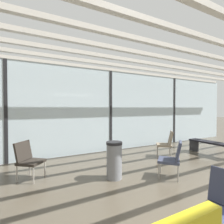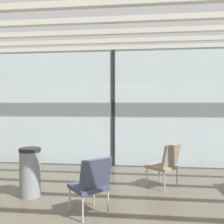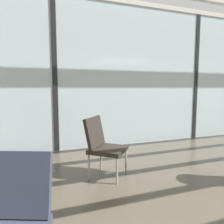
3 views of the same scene
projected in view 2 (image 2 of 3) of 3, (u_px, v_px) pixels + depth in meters
name	position (u px, v px, depth m)	size (l,w,h in m)	color
glass_curtain_wall	(113.00, 108.00, 6.68)	(14.00, 0.08, 3.10)	silver
window_mullion_1	(113.00, 108.00, 6.68)	(0.10, 0.12, 3.10)	black
parked_airplane	(136.00, 95.00, 12.13)	(14.17, 4.18, 4.18)	silver
lounge_chair_1	(91.00, 182.00, 3.61)	(0.71, 0.71, 0.87)	#33384C
lounge_chair_4	(166.00, 163.00, 4.82)	(0.71, 0.71, 0.87)	#7F705B
trash_bin	(30.00, 172.00, 4.38)	(0.38, 0.38, 0.86)	slate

